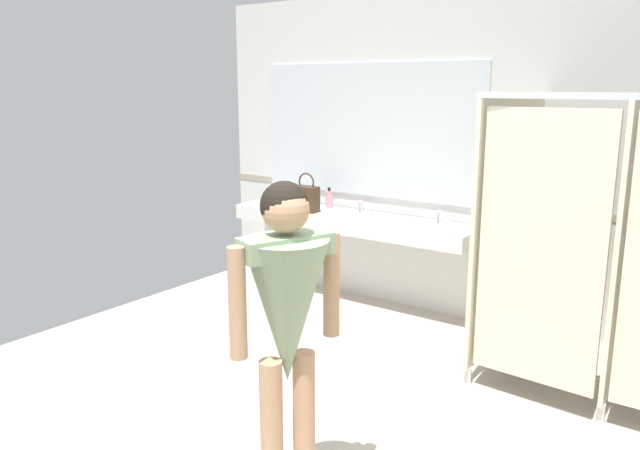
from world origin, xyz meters
name	(u,v)px	position (x,y,z in m)	size (l,w,h in m)	color
wall_back	(547,162)	(0.00, 2.96, 1.44)	(6.74, 0.12, 2.88)	silver
wall_back_tile_band	(541,210)	(0.00, 2.89, 1.05)	(6.74, 0.01, 0.06)	#9E937F
vanity_counter	(355,237)	(-1.69, 2.70, 0.62)	(2.49, 0.52, 0.97)	silver
mirror_panel	(367,130)	(-1.69, 2.88, 1.63)	(2.39, 0.02, 1.26)	silver
bathroom_stalls	(631,245)	(0.83, 2.04, 1.05)	(1.82, 1.32, 2.02)	beige
person_standing	(287,310)	(-0.24, -0.16, 1.04)	(0.52, 0.54, 1.64)	tan
handbag	(306,198)	(-2.12, 2.48, 0.99)	(0.24, 0.13, 0.38)	#3F2D1E
soap_dispenser	(329,199)	(-2.05, 2.77, 0.94)	(0.07, 0.07, 0.21)	#D899B2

